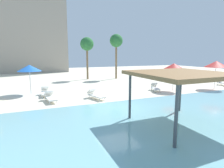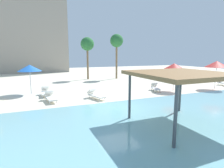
# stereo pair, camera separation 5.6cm
# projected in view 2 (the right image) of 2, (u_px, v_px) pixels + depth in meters

# --- Properties ---
(ground_plane) EXTENTS (80.00, 80.00, 0.00)m
(ground_plane) POSITION_uv_depth(u_px,v_px,m) (117.00, 108.00, 12.21)
(ground_plane) COLOR beige
(lagoon_water) EXTENTS (44.00, 13.50, 0.04)m
(lagoon_water) POSITION_uv_depth(u_px,v_px,m) (171.00, 141.00, 7.43)
(lagoon_water) COLOR #7AB7C1
(lagoon_water) RESTS_ON ground
(shade_pavilion) EXTENTS (4.25, 4.25, 2.68)m
(shade_pavilion) POSITION_uv_depth(u_px,v_px,m) (180.00, 76.00, 8.82)
(shade_pavilion) COLOR #42474C
(shade_pavilion) RESTS_ON ground
(beach_umbrella_blue_1) EXTENTS (2.07, 2.07, 2.64)m
(beach_umbrella_blue_1) POSITION_uv_depth(u_px,v_px,m) (30.00, 68.00, 16.28)
(beach_umbrella_blue_1) COLOR silver
(beach_umbrella_blue_1) RESTS_ON ground
(beach_umbrella_red_3) EXTENTS (2.34, 2.34, 2.89)m
(beach_umbrella_red_3) POSITION_uv_depth(u_px,v_px,m) (217.00, 64.00, 18.76)
(beach_umbrella_red_3) COLOR silver
(beach_umbrella_red_3) RESTS_ON ground
(beach_umbrella_red_4) EXTENTS (2.05, 2.05, 2.69)m
(beach_umbrella_red_4) POSITION_uv_depth(u_px,v_px,m) (174.00, 66.00, 17.89)
(beach_umbrella_red_4) COLOR silver
(beach_umbrella_red_4) RESTS_ON ground
(lounge_chair_0) EXTENTS (0.81, 1.95, 0.74)m
(lounge_chair_0) POSITION_uv_depth(u_px,v_px,m) (50.00, 97.00, 13.93)
(lounge_chair_0) COLOR white
(lounge_chair_0) RESTS_ON ground
(lounge_chair_1) EXTENTS (1.16, 1.99, 0.74)m
(lounge_chair_1) POSITION_uv_depth(u_px,v_px,m) (223.00, 83.00, 21.17)
(lounge_chair_1) COLOR white
(lounge_chair_1) RESTS_ON ground
(lounge_chair_2) EXTENTS (0.65, 1.91, 0.74)m
(lounge_chair_2) POSITION_uv_depth(u_px,v_px,m) (45.00, 92.00, 15.85)
(lounge_chair_2) COLOR white
(lounge_chair_2) RESTS_ON ground
(lounge_chair_3) EXTENTS (1.36, 1.97, 0.74)m
(lounge_chair_3) POSITION_uv_depth(u_px,v_px,m) (155.00, 87.00, 18.02)
(lounge_chair_3) COLOR white
(lounge_chair_3) RESTS_ON ground
(lounge_chair_4) EXTENTS (1.13, 1.99, 0.74)m
(lounge_chair_4) POSITION_uv_depth(u_px,v_px,m) (96.00, 95.00, 14.73)
(lounge_chair_4) COLOR white
(lounge_chair_4) RESTS_ON ground
(lounge_chair_5) EXTENTS (1.04, 1.98, 0.74)m
(lounge_chair_5) POSITION_uv_depth(u_px,v_px,m) (192.00, 79.00, 24.07)
(lounge_chair_5) COLOR white
(lounge_chair_5) RESTS_ON ground
(palm_tree_0) EXTENTS (1.90, 1.90, 6.00)m
(palm_tree_0) POSITION_uv_depth(u_px,v_px,m) (87.00, 45.00, 25.98)
(palm_tree_0) COLOR brown
(palm_tree_0) RESTS_ON ground
(palm_tree_1) EXTENTS (1.90, 1.90, 6.51)m
(palm_tree_1) POSITION_uv_depth(u_px,v_px,m) (117.00, 42.00, 26.62)
(palm_tree_1) COLOR brown
(palm_tree_1) RESTS_ON ground
(hotel_block_0) EXTENTS (23.06, 10.18, 15.12)m
(hotel_block_0) POSITION_uv_depth(u_px,v_px,m) (6.00, 35.00, 36.95)
(hotel_block_0) COLOR #9E9384
(hotel_block_0) RESTS_ON ground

